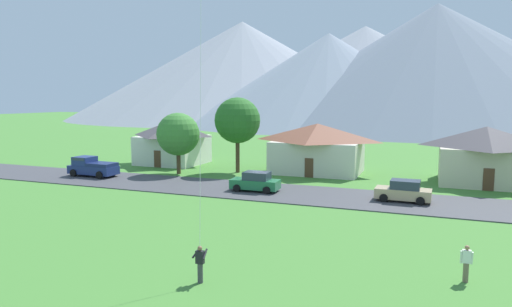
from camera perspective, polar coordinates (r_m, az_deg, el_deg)
The scene contains 14 objects.
road_strip at distance 38.01m, azimuth 10.51°, elevation -5.42°, with size 160.00×7.60×0.08m, color #424247.
mountain_west_ridge at distance 169.77m, azimuth 13.43°, elevation 9.68°, with size 124.70×124.70×33.49m, color #8E939E.
mountain_far_east_ridge at distance 140.81m, azimuth 9.04°, elevation 9.15°, with size 87.80×87.80×27.42m, color gray.
mountain_far_west_ridge at distance 145.48m, azimuth 21.57°, elevation 10.25°, with size 117.53×117.53×35.35m, color slate.
mountain_east_ridge at distance 189.44m, azimuth -1.71°, elevation 10.39°, with size 137.94×137.94×38.93m, color #8E939E.
house_leftmost at distance 48.18m, azimuth 26.82°, elevation -0.08°, with size 8.71×7.81×5.46m.
house_left_center at distance 49.98m, azimuth 7.67°, elevation 0.78°, with size 10.03×7.35×5.38m.
house_right_center at distance 57.29m, azimuth -10.42°, elevation 1.51°, with size 7.95×7.38×5.38m.
tree_left_of_center at distance 49.25m, azimuth -9.75°, elevation 2.39°, with size 4.58×4.58×6.57m.
tree_center at distance 49.42m, azimuth -2.34°, elevation 4.15°, with size 4.98×4.98×8.21m.
parked_car_tan_west_end at distance 37.48m, azimuth 18.02°, elevation -4.53°, with size 4.26×2.19×1.68m.
parked_car_green_mid_west at distance 39.58m, azimuth -0.05°, elevation -3.58°, with size 4.25×2.18×1.68m.
pickup_truck_navy_east_side at distance 50.00m, azimuth -19.85°, elevation -1.56°, with size 5.25×2.42×1.99m.
watcher_person at distance 22.64m, azimuth 24.86°, elevation -12.33°, with size 0.56×0.24×1.68m.
Camera 1 is at (6.79, -10.56, 8.11)m, focal length 31.91 mm.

